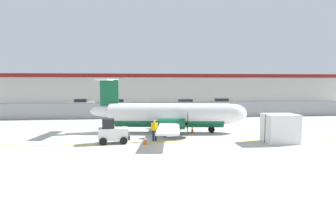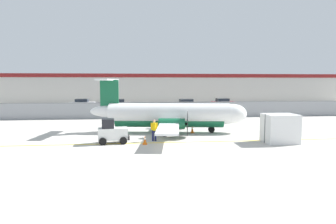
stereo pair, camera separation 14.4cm
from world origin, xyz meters
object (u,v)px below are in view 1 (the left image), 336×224
Objects in this scene: cargo_container at (280,128)px; traffic_cone_near_right at (145,140)px; traffic_cone_near_left at (192,129)px; traffic_cone_far_left at (117,134)px; baggage_tug at (112,132)px; commuter_airplane at (172,115)px; parked_car_4 at (222,103)px; parked_car_2 at (150,108)px; parked_car_1 at (116,104)px; parked_car_3 at (185,104)px; ground_crew_worker at (155,129)px; parked_car_0 at (82,103)px.

cargo_container is 10.37m from traffic_cone_near_right.
traffic_cone_near_left is 1.00× the size of traffic_cone_far_left.
baggage_tug is 8.05m from traffic_cone_near_left.
commuter_airplane is 3.72× the size of parked_car_4.
parked_car_2 is 17.11m from parked_car_4.
parked_car_1 is 12.08m from parked_car_3.
cargo_container is at bearing 107.31° from parked_car_1.
ground_crew_worker is 0.39× the size of parked_car_3.
cargo_container reaches higher than baggage_tug.
parked_car_2 is at bearing 177.94° from ground_crew_worker.
commuter_airplane is at bearing 21.58° from traffic_cone_far_left.
parked_car_2 is (11.61, -11.26, 0.00)m from parked_car_0.
parked_car_3 is (6.59, 8.25, 0.00)m from parked_car_2.
traffic_cone_far_left is (-2.25, 3.20, 0.00)m from traffic_cone_near_right.
traffic_cone_near_left is (1.83, -0.45, -1.29)m from commuter_airplane.
cargo_container is 30.38m from parked_car_3.
parked_car_3 reaches higher than traffic_cone_near_right.
parked_car_1 is (6.19, -1.63, 0.00)m from parked_car_0.
cargo_container is at bearing 80.22° from ground_crew_worker.
parked_car_3 is 1.02× the size of parked_car_4.
ground_crew_worker is 0.70× the size of cargo_container.
parked_car_1 is (-4.62, 30.01, -0.06)m from ground_crew_worker.
traffic_cone_far_left is 30.67m from parked_car_0.
commuter_airplane is 6.61× the size of baggage_tug.
ground_crew_worker reaches higher than traffic_cone_far_left.
parked_car_4 is at bearing 54.14° from baggage_tug.
ground_crew_worker is at bearing -67.90° from parked_car_0.
baggage_tug is 0.57× the size of parked_car_0.
parked_car_3 and parked_car_4 have the same top height.
baggage_tug is 35.71m from parked_car_4.
baggage_tug is 33.04m from parked_car_0.
traffic_cone_far_left is at bearing 125.06° from traffic_cone_near_right.
parked_car_2 is at bearing 78.29° from traffic_cone_far_left.
baggage_tug is 2.57m from traffic_cone_far_left.
parked_car_1 is at bearing 114.93° from cargo_container.
cargo_container is 39.04m from parked_car_0.
baggage_tug is 3.79× the size of traffic_cone_near_right.
traffic_cone_far_left is 0.15× the size of parked_car_2.
ground_crew_worker is at bearing 57.58° from traffic_cone_near_right.
ground_crew_worker is 29.57m from parked_car_3.
parked_car_2 is (-2.94, 16.90, 0.58)m from traffic_cone_near_left.
baggage_tug is at bearing 164.10° from traffic_cone_near_right.
parked_car_0 is (-10.82, 31.64, -0.06)m from ground_crew_worker.
traffic_cone_near_right is 35.17m from parked_car_4.
traffic_cone_near_right is 0.15× the size of parked_car_3.
parked_car_1 and parked_car_4 have the same top height.
traffic_cone_far_left is at bearing 60.95° from parked_car_3.
parked_car_1 is at bearing 107.47° from traffic_cone_near_left.
traffic_cone_near_left is at bearing 133.16° from ground_crew_worker.
parked_car_3 is (-2.17, 30.30, -0.21)m from cargo_container.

